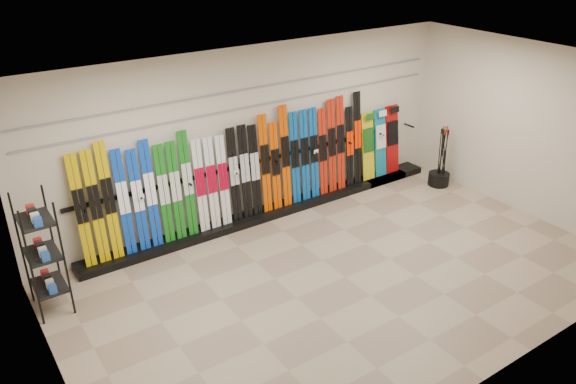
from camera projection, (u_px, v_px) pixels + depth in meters
floor at (345, 277)px, 8.31m from camera, size 8.00×8.00×0.00m
back_wall at (256, 134)px, 9.52m from camera, size 8.00×0.00×8.00m
left_wall at (44, 281)px, 5.63m from camera, size 0.00×5.00×5.00m
right_wall at (529, 130)px, 9.68m from camera, size 0.00×5.00×5.00m
ceiling at (356, 77)px, 7.00m from camera, size 8.00×8.00×0.00m
ski_rack_base at (275, 211)px, 10.09m from camera, size 8.00×0.40×0.12m
skis at (239, 173)px, 9.39m from camera, size 5.37×0.20×1.83m
snowboards at (381, 143)px, 11.11m from camera, size 0.94×0.21×1.37m
accessory_rack at (43, 255)px, 7.31m from camera, size 0.40×0.60×1.67m
pole_bin at (439, 179)px, 11.17m from camera, size 0.41×0.41×0.25m
ski_poles at (442, 157)px, 10.95m from camera, size 0.28×0.26×1.18m
slatwall_rail_0 at (255, 106)px, 9.28m from camera, size 7.60×0.02×0.03m
slatwall_rail_1 at (255, 88)px, 9.15m from camera, size 7.60×0.02×0.03m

